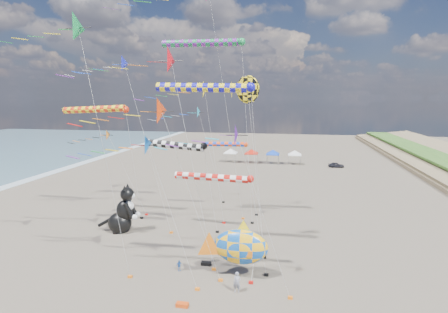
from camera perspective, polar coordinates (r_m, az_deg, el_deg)
delta_kite_0 at (r=50.67m, az=-6.39°, el=6.80°), size 11.69×1.84×14.09m
delta_kite_1 at (r=30.46m, az=-10.77°, el=14.75°), size 13.64×2.41×19.50m
delta_kite_2 at (r=47.69m, az=-19.09°, el=2.93°), size 9.87×1.50×11.28m
delta_kite_4 at (r=25.40m, az=2.32°, el=2.74°), size 9.30×1.85×13.40m
delta_kite_5 at (r=41.43m, az=-4.71°, el=10.48°), size 10.57×2.21×17.26m
delta_kite_6 at (r=27.74m, az=-14.36°, el=0.79°), size 10.47×1.79×12.33m
delta_kite_7 at (r=28.30m, az=-9.70°, el=6.92°), size 11.42×2.26×15.32m
delta_kite_8 at (r=40.36m, az=-16.90°, el=13.83°), size 11.09×1.84×19.75m
delta_kite_9 at (r=31.50m, az=-24.58°, el=18.04°), size 11.72×2.39×21.71m
windsock_0 at (r=39.26m, az=-7.38°, el=1.75°), size 8.24×0.83×10.32m
windsock_1 at (r=32.83m, az=-2.65°, el=11.09°), size 10.52×0.88×16.52m
windsock_2 at (r=42.19m, az=-3.04°, el=17.94°), size 10.96×0.89×21.82m
windsock_3 at (r=44.79m, az=0.54°, el=1.92°), size 7.16×0.63×9.60m
windsock_4 at (r=29.52m, az=-1.24°, el=-3.57°), size 8.12×0.64×8.82m
windsock_5 at (r=46.13m, az=-19.96°, el=7.19°), size 10.04×0.86×14.18m
angelfish_kite at (r=33.71m, az=3.56°, el=10.66°), size 3.74×3.02×17.25m
cat_inflatable at (r=41.60m, az=-16.37°, el=-8.11°), size 4.31×2.43×5.59m
fish_inflatable at (r=30.50m, az=2.65°, el=-14.47°), size 6.25×2.85×5.08m
person_adult at (r=29.11m, az=2.14°, el=-19.83°), size 0.63×0.43×1.69m
child_green at (r=34.69m, az=2.59°, el=-15.35°), size 0.60×0.51×1.06m
child_blue at (r=32.58m, az=-7.34°, el=-17.23°), size 0.61×0.54×0.99m
kite_bag_0 at (r=33.47m, az=-2.95°, el=-17.05°), size 0.90×0.44×0.30m
kite_bag_1 at (r=39.34m, az=4.48°, el=-12.88°), size 0.90×0.44×0.30m
kite_bag_2 at (r=27.96m, az=-6.83°, el=-22.91°), size 0.90×0.44×0.30m
tent_row at (r=82.03m, az=6.24°, el=1.06°), size 19.20×4.20×3.80m
parked_car at (r=80.89m, az=17.85°, el=-1.32°), size 3.39×1.50×1.14m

